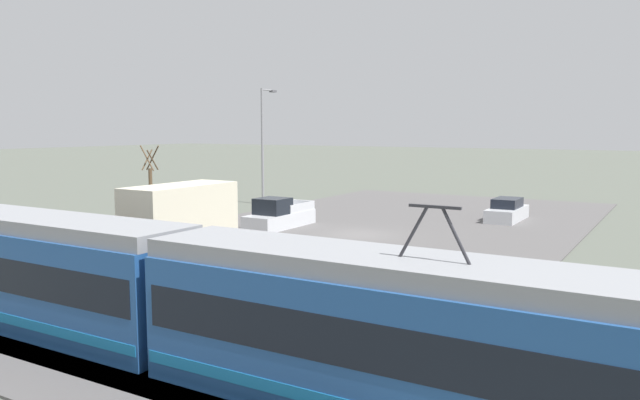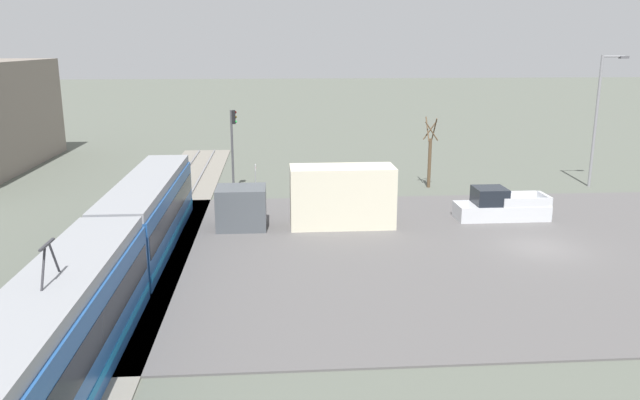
% 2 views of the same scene
% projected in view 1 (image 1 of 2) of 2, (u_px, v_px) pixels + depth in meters
% --- Properties ---
extents(ground_plane, '(320.00, 320.00, 0.00)m').
position_uv_depth(ground_plane, '(358.00, 236.00, 36.14)').
color(ground_plane, '#565B51').
extents(road_surface, '(22.80, 47.45, 0.08)m').
position_uv_depth(road_surface, '(358.00, 235.00, 36.13)').
color(road_surface, '#565454').
rests_on(road_surface, ground).
extents(rail_bed, '(62.92, 4.40, 0.22)m').
position_uv_depth(rail_bed, '(61.00, 330.00, 19.12)').
color(rail_bed, gray).
rests_on(rail_bed, ground).
extents(light_rail_tram, '(27.81, 2.65, 4.60)m').
position_uv_depth(light_rail_tram, '(179.00, 298.00, 16.44)').
color(light_rail_tram, '#235193').
rests_on(light_rail_tram, ground).
extents(box_truck, '(2.40, 9.99, 3.44)m').
position_uv_depth(box_truck, '(160.00, 227.00, 28.92)').
color(box_truck, '#4C5156').
rests_on(box_truck, ground).
extents(pickup_truck, '(1.98, 5.38, 1.89)m').
position_uv_depth(pickup_truck, '(279.00, 216.00, 38.69)').
color(pickup_truck, silver).
rests_on(pickup_truck, ground).
extents(sedan_car_0, '(1.84, 4.76, 1.49)m').
position_uv_depth(sedan_car_0, '(507.00, 211.00, 41.67)').
color(sedan_car_0, silver).
rests_on(sedan_car_0, ground).
extents(street_tree, '(1.20, 1.00, 5.09)m').
position_uv_depth(street_tree, '(151.00, 187.00, 41.21)').
color(street_tree, brown).
rests_on(street_tree, ground).
extents(street_lamp_near_crossing, '(0.36, 1.95, 9.43)m').
position_uv_depth(street_lamp_near_crossing, '(264.00, 139.00, 50.84)').
color(street_lamp_near_crossing, gray).
rests_on(street_lamp_near_crossing, ground).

